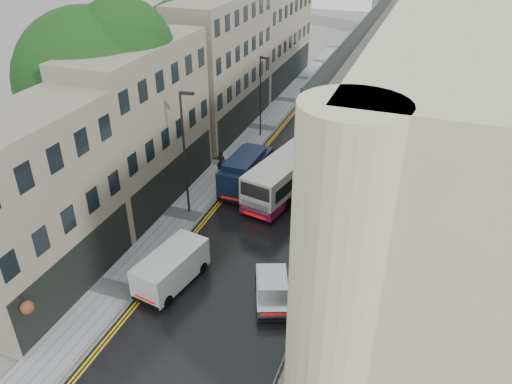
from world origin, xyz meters
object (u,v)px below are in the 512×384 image
Objects in this scene: tree_near at (94,105)px; white_lorry at (341,126)px; tree_far at (186,66)px; navy_van at (222,180)px; silver_hatchback at (258,306)px; lamp_post_far at (260,97)px; lamp_post_near at (185,155)px; white_van at (139,279)px; cream_bus at (259,183)px; pedestrian at (221,162)px.

tree_near reaches higher than white_lorry.
tree_far is 14.13m from navy_van.
lamp_post_far is at bearing 88.56° from silver_hatchback.
silver_hatchback is at bearing -48.54° from lamp_post_far.
lamp_post_near is at bearing -68.89° from lamp_post_far.
navy_van is at bearing 15.80° from tree_near.
lamp_post_near is (-1.36, 8.59, 3.36)m from white_van.
white_lorry is at bearing 42.36° from tree_near.
lamp_post_far is (-3.84, 11.06, 2.26)m from cream_bus.
tree_far is at bearing 128.28° from navy_van.
white_lorry is 15.86m from lamp_post_near.
pedestrian is at bearing 116.60° from navy_van.
tree_far is 14.86m from white_lorry.
white_van is (-6.43, -22.23, -1.25)m from white_lorry.
pedestrian is 0.23× the size of lamp_post_near.
cream_bus reaches higher than navy_van.
white_van is (-2.73, -11.71, -0.45)m from cream_bus.
white_van is at bearing -65.09° from lamp_post_far.
tree_near is at bearing -91.32° from tree_far.
silver_hatchback is at bearing -58.75° from cream_bus.
cream_bus is 2.37× the size of white_van.
white_lorry is 12.74m from navy_van.
tree_far is 11.03m from pedestrian.
lamp_post_near is at bearing -130.93° from cream_bus.
white_lorry is at bearing 83.74° from white_van.
tree_near is 1.89× the size of lamp_post_far.
navy_van is at bearing 51.35° from lamp_post_near.
tree_near is at bearing -153.84° from cream_bus.
navy_van reaches higher than silver_hatchback.
tree_far is 1.70× the size of lamp_post_far.
white_van is at bearing -47.33° from tree_near.
cream_bus is 2.81× the size of silver_hatchback.
cream_bus is at bearing -43.77° from tree_far.
navy_van is (7.97, -10.66, -4.76)m from tree_far.
tree_near is 1.26× the size of cream_bus.
lamp_post_far is (-7.78, 22.16, 3.03)m from silver_hatchback.
lamp_post_near is (6.84, -0.31, -2.51)m from tree_near.
tree_far is 1.13× the size of cream_bus.
tree_far reaches higher than silver_hatchback.
lamp_post_far reaches higher than white_van.
lamp_post_near reaches higher than lamp_post_far.
silver_hatchback is 23.68m from lamp_post_far.
lamp_post_near reaches higher than cream_bus.
tree_far is at bearing 105.85° from lamp_post_near.
tree_near is at bearing 167.11° from lamp_post_near.
white_van is (8.20, -8.89, -5.87)m from tree_near.
pedestrian is (-1.48, 14.53, 0.04)m from white_van.
lamp_post_far is (-7.54, 0.53, 1.46)m from white_lorry.
white_van is 2.35× the size of pedestrian.
navy_van is (-6.60, 10.62, 0.72)m from silver_hatchback.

